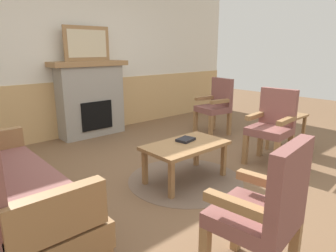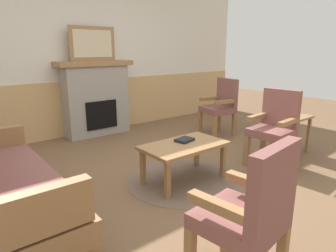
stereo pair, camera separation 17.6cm
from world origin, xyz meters
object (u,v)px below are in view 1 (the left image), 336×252
Objects in this scene: framed_picture at (87,44)px; fireplace at (91,98)px; book_on_table at (186,140)px; couch at (11,189)px; armchair_front_left at (265,209)px; armchair_by_window_left at (216,104)px; side_table at (287,121)px; coffee_table at (186,148)px; armchair_near_fireplace at (272,123)px.

fireplace is at bearing -90.00° from framed_picture.
couch is at bearing 176.10° from book_on_table.
fireplace is at bearing 77.40° from armchair_front_left.
couch reaches higher than book_on_table.
framed_picture is 2.41m from armchair_by_window_left.
armchair_front_left reaches higher than book_on_table.
side_table is (3.65, -0.44, 0.04)m from couch.
fireplace reaches higher than side_table.
fireplace is at bearing 87.72° from coffee_table.
book_on_table is at bearing -150.84° from armchair_by_window_left.
couch and armchair_near_fireplace have the same top height.
fireplace is at bearing 49.76° from couch.
framed_picture reaches higher than coffee_table.
couch is (-1.87, -2.20, -1.16)m from framed_picture.
couch is 1.78m from coffee_table.
book_on_table is 1.96m from armchair_by_window_left.
fireplace is 3.20m from side_table.
side_table is (1.78, -2.65, -1.13)m from framed_picture.
side_table is at bearing -56.00° from fireplace.
book_on_table is at bearing 159.37° from armchair_near_fireplace.
fireplace reaches higher than book_on_table.
couch is at bearing 173.44° from coffee_table.
book_on_table is at bearing 61.05° from armchair_front_left.
armchair_near_fireplace is (1.16, -0.44, 0.08)m from book_on_table.
fireplace is 2.99m from armchair_near_fireplace.
fireplace reaches higher than couch.
coffee_table is 2.07m from armchair_by_window_left.
couch is (-1.87, -2.20, -0.26)m from fireplace.
armchair_by_window_left is at bearing -39.12° from fireplace.
coffee_table is 4.67× the size of book_on_table.
armchair_near_fireplace is 1.78× the size of side_table.
framed_picture is 0.44× the size of couch.
book_on_table is at bearing 46.28° from coffee_table.
armchair_front_left is (-0.76, -1.44, 0.15)m from coffee_table.
armchair_by_window_left reaches higher than coffee_table.
couch is at bearing -130.24° from framed_picture.
coffee_table is at bearing 62.02° from armchair_front_left.
armchair_near_fireplace is (1.14, -2.77, -1.02)m from framed_picture.
armchair_by_window_left is at bearing 13.13° from couch.
side_table is at bearing -56.00° from framed_picture.
coffee_table is at bearing -133.72° from book_on_table.
armchair_front_left is (-0.86, -3.84, -1.02)m from framed_picture.
book_on_table is at bearing -90.53° from fireplace.
armchair_near_fireplace is at bearing -20.63° from book_on_table.
side_table is (1.88, -0.24, 0.05)m from coffee_table.
book_on_table reaches higher than coffee_table.
armchair_front_left reaches higher than coffee_table.
armchair_near_fireplace reaches higher than side_table.
armchair_near_fireplace is at bearing -67.63° from fireplace.
fireplace reaches higher than armchair_front_left.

